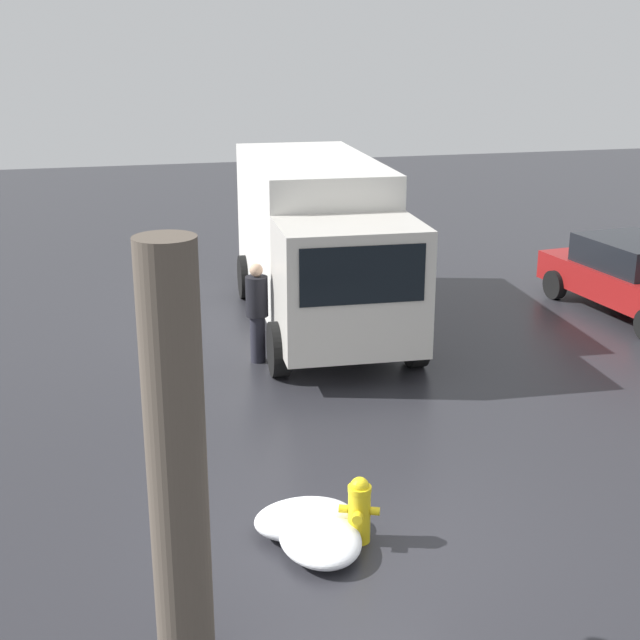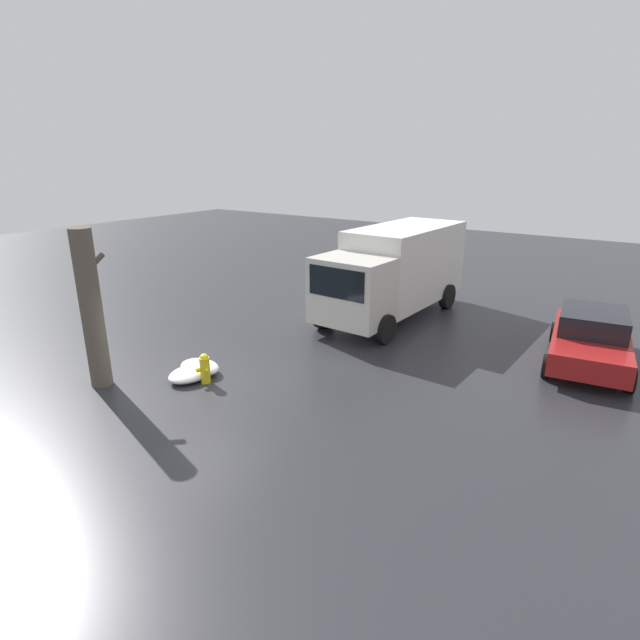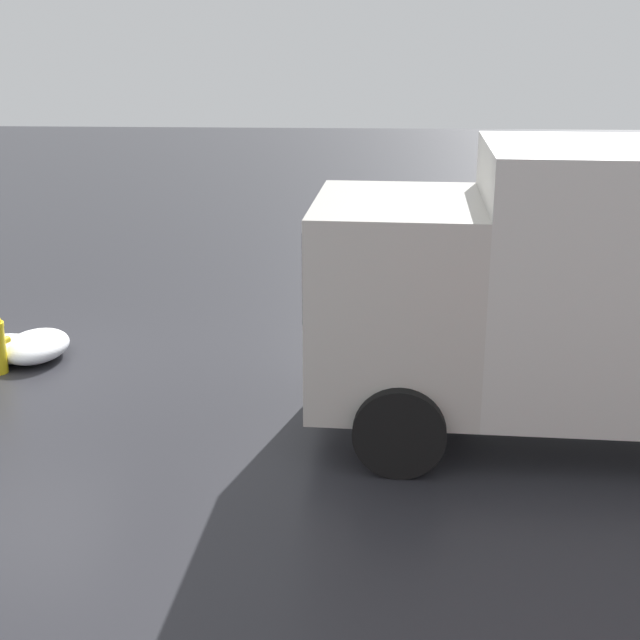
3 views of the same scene
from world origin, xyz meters
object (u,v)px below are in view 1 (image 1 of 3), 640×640
fire_hydrant (359,509)px  tree_trunk (177,464)px  pedestrian (257,309)px  parked_car (638,276)px  delivery_truck (318,238)px

fire_hydrant → tree_trunk: 2.96m
pedestrian → parked_car: pedestrian is taller
tree_trunk → pedestrian: bearing=-14.8°
tree_trunk → fire_hydrant: bearing=-53.2°
fire_hydrant → pedestrian: bearing=-156.8°
fire_hydrant → delivery_truck: bearing=-168.1°
pedestrian → fire_hydrant: bearing=54.7°
fire_hydrant → pedestrian: pedestrian is taller
delivery_truck → parked_car: size_ratio=1.55×
fire_hydrant → tree_trunk: (-1.52, 2.03, 1.54)m
delivery_truck → parked_car: bearing=174.9°
tree_trunk → delivery_truck: 9.73m
pedestrian → tree_trunk: bearing=39.0°
tree_trunk → delivery_truck: size_ratio=0.56×
pedestrian → delivery_truck: bearing=-165.6°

